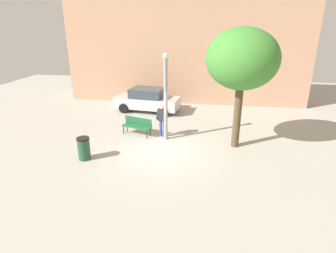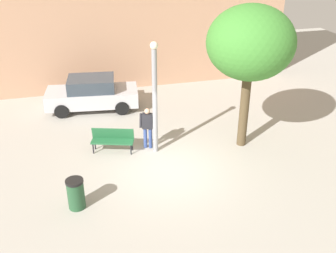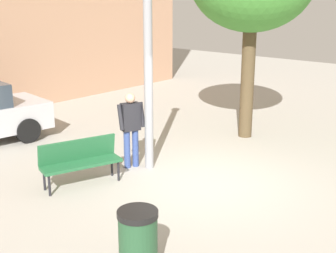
{
  "view_description": "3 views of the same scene",
  "coord_description": "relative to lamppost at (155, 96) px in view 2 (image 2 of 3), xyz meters",
  "views": [
    {
      "loc": [
        1.95,
        -11.4,
        5.51
      ],
      "look_at": [
        0.01,
        1.05,
        0.85
      ],
      "focal_mm": 29.73,
      "sensor_mm": 36.0,
      "label": 1
    },
    {
      "loc": [
        -3.04,
        -11.43,
        7.77
      ],
      "look_at": [
        0.38,
        1.72,
        0.86
      ],
      "focal_mm": 42.39,
      "sensor_mm": 36.0,
      "label": 2
    },
    {
      "loc": [
        -7.14,
        -5.14,
        3.7
      ],
      "look_at": [
        0.46,
        1.48,
        0.8
      ],
      "focal_mm": 49.45,
      "sensor_mm": 36.0,
      "label": 3
    }
  ],
  "objects": [
    {
      "name": "park_bench",
      "position": [
        -1.58,
        0.41,
        -1.75
      ],
      "size": [
        1.67,
        0.93,
        0.92
      ],
      "color": "#236038",
      "rests_on": "ground_plane"
    },
    {
      "name": "lamppost",
      "position": [
        0.0,
        0.0,
        0.0
      ],
      "size": [
        0.28,
        0.28,
        4.27
      ],
      "color": "gray",
      "rests_on": "ground_plane"
    },
    {
      "name": "ground_plane",
      "position": [
        0.18,
        -1.47,
        -2.29
      ],
      "size": [
        36.0,
        36.0,
        0.0
      ],
      "primitive_type": "plane",
      "color": "#A8A399"
    },
    {
      "name": "person_by_lamppost",
      "position": [
        -0.23,
        0.32,
        -1.33
      ],
      "size": [
        0.63,
        0.43,
        1.67
      ],
      "color": "#334784",
      "rests_on": "ground_plane"
    },
    {
      "name": "parked_car_silver",
      "position": [
        -1.98,
        4.57,
        -1.52
      ],
      "size": [
        4.38,
        2.22,
        1.55
      ],
      "color": "#B7B7BC",
      "rests_on": "ground_plane"
    },
    {
      "name": "trash_bin",
      "position": [
        -3.11,
        -2.73,
        -1.79
      ],
      "size": [
        0.54,
        0.54,
        0.99
      ],
      "color": "#234C2D",
      "rests_on": "ground_plane"
    },
    {
      "name": "plaza_tree",
      "position": [
        3.41,
        -0.34,
        1.76
      ],
      "size": [
        3.14,
        3.14,
        5.43
      ],
      "color": "#4E3F28",
      "rests_on": "ground_plane"
    }
  ]
}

